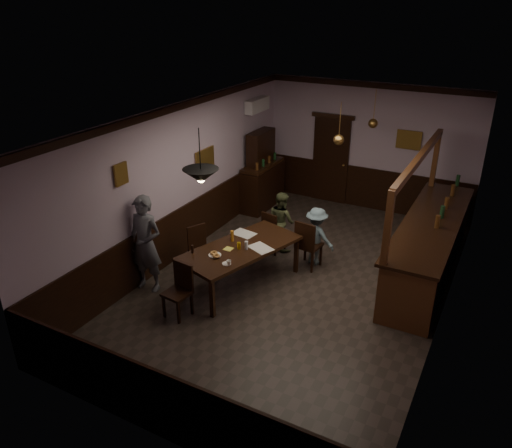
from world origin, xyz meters
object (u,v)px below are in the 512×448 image
Objects in this scene: dining_table at (241,250)px; person_seated_left at (281,221)px; pendant_brass_mid at (339,140)px; pendant_brass_far at (373,124)px; chair_side at (200,246)px; sideboard at (262,177)px; chair_near at (180,287)px; person_seated_right at (316,236)px; soda_can at (239,246)px; chair_far_left at (272,231)px; bar_counter at (429,246)px; pendant_iron at (201,176)px; person_standing at (146,244)px; coffee_cup at (229,262)px; chair_far_right at (307,243)px.

dining_table is 1.62m from person_seated_left.
pendant_brass_mid is at bearing -125.95° from person_seated_left.
pendant_brass_far reaches higher than dining_table.
chair_side is 0.73× the size of person_seated_left.
sideboard is (-1.37, 1.78, 0.14)m from person_seated_left.
pendant_brass_far is (1.14, 1.97, 1.69)m from person_seated_left.
person_seated_right is at bearing 70.06° from chair_near.
soda_can is at bearing -68.69° from sideboard.
person_seated_left is at bearing 89.02° from dining_table.
chair_far_left is 0.22× the size of bar_counter.
person_seated_left is 0.30× the size of bar_counter.
bar_counter is 5.02× the size of pendant_brass_far.
sideboard is at bearing -21.94° from person_seated_left.
chair_far_left is 0.76× the size of person_seated_right.
person_seated_right is 9.57× the size of soda_can.
bar_counter reaches higher than dining_table.
pendant_iron reaches higher than sideboard.
soda_can is at bearing 26.52° from person_standing.
person_seated_left is at bearing 83.68° from pendant_iron.
dining_table is at bearing -68.95° from chair_side.
coffee_cup is 0.04× the size of sideboard.
person_seated_right is at bearing 56.65° from dining_table.
chair_near is 4.58m from bar_counter.
pendant_iron is (0.70, -0.86, 1.78)m from chair_side.
chair_far_left is 7.29× the size of soda_can.
chair_far_right is at bearing 68.78° from chair_near.
pendant_brass_far is (1.17, 3.59, 1.61)m from dining_table.
dining_table is 2.66× the size of chair_near.
dining_table is 2.77m from pendant_brass_mid.
pendant_brass_mid is at bearing 47.45° from person_standing.
pendant_brass_far is (2.54, 4.47, 1.43)m from person_standing.
chair_side is (-0.94, 0.09, -0.20)m from dining_table.
dining_table is 19.98× the size of soda_can.
chair_far_right is 2.64m from chair_near.
bar_counter reaches higher than chair_near.
person_seated_right is 1.85m from pendant_brass_mid.
person_standing is at bearing -149.77° from soda_can.
person_seated_left is 2.91m from pendant_iron.
chair_far_right is 2.22m from bar_counter.
pendant_brass_mid is at bearing 90.18° from coffee_cup.
person_seated_right reaches higher than chair_side.
pendant_brass_far is at bearing -89.61° from person_seated_left.
pendant_brass_mid is at bearing 73.69° from chair_near.
chair_far_right is (0.87, -0.28, 0.06)m from chair_far_left.
soda_can is 3.72m from sideboard.
chair_near is at bearing -135.53° from bar_counter.
chair_far_left is 0.30m from person_seated_left.
soda_can is 0.06× the size of sideboard.
bar_counter reaches higher than chair_far_left.
dining_table is 2.72× the size of chair_side.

